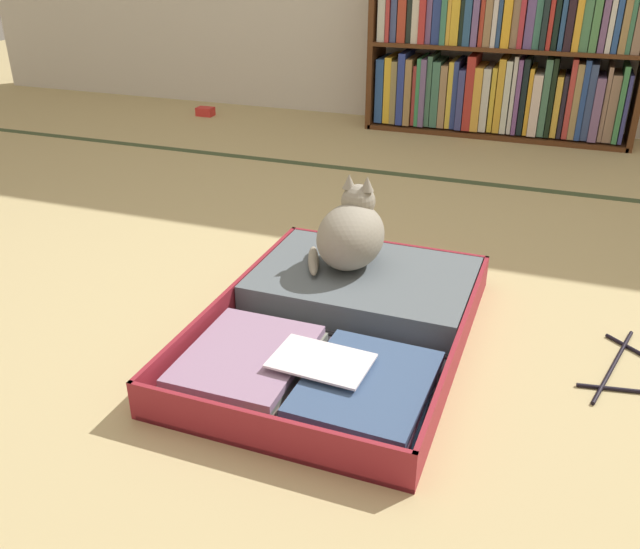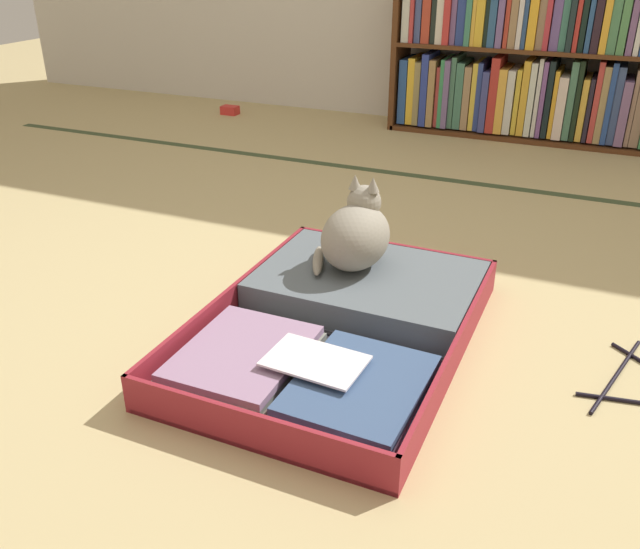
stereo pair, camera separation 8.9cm
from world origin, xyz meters
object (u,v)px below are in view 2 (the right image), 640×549
bookshelf (528,54)px  small_red_pouch (230,110)px  open_suitcase (345,318)px  clothes_hanger (632,380)px  black_cat (357,234)px

bookshelf → small_red_pouch: size_ratio=13.97×
open_suitcase → clothes_hanger: open_suitcase is taller
bookshelf → small_red_pouch: (-1.69, -0.17, -0.41)m
bookshelf → small_red_pouch: bookshelf is taller
black_cat → clothes_hanger: (0.78, -0.16, -0.19)m
clothes_hanger → small_red_pouch: 3.06m
bookshelf → open_suitcase: 2.28m
small_red_pouch → black_cat: bearing=-50.8°
bookshelf → small_red_pouch: bearing=-174.1°
black_cat → clothes_hanger: bearing=-11.2°
black_cat → small_red_pouch: (-1.52, 1.86, -0.17)m
open_suitcase → small_red_pouch: bearing=127.1°
open_suitcase → small_red_pouch: (-1.57, 2.07, -0.02)m
black_cat → clothes_hanger: size_ratio=0.72×
bookshelf → clothes_hanger: bookshelf is taller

